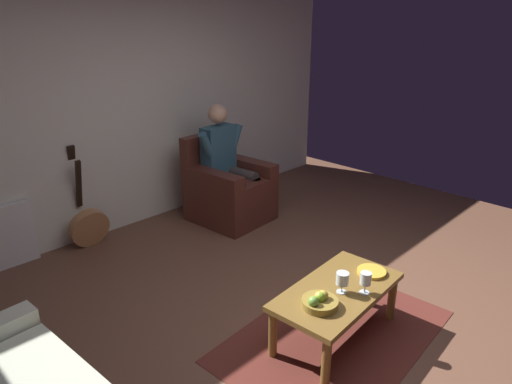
% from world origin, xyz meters
% --- Properties ---
extents(ground_plane, '(6.64, 6.64, 0.00)m').
position_xyz_m(ground_plane, '(0.00, 0.00, 0.00)').
color(ground_plane, brown).
extents(wall_back, '(5.93, 0.06, 2.57)m').
position_xyz_m(wall_back, '(0.00, -2.64, 1.29)').
color(wall_back, silver).
rests_on(wall_back, ground).
extents(rug, '(1.78, 1.23, 0.01)m').
position_xyz_m(rug, '(0.14, 0.17, 0.00)').
color(rug, '#5A251E').
rests_on(rug, ground).
extents(armchair, '(0.80, 0.86, 0.96)m').
position_xyz_m(armchair, '(-0.72, -1.95, 0.34)').
color(armchair, '#4F251D').
rests_on(armchair, ground).
extents(person_seated, '(0.66, 0.62, 1.30)m').
position_xyz_m(person_seated, '(-0.72, -1.96, 0.70)').
color(person_seated, '#2D5569').
rests_on(person_seated, ground).
extents(coffee_table, '(1.04, 0.59, 0.40)m').
position_xyz_m(coffee_table, '(0.14, 0.17, 0.34)').
color(coffee_table, brown).
rests_on(coffee_table, ground).
extents(guitar, '(0.40, 0.29, 1.03)m').
position_xyz_m(guitar, '(0.73, -2.44, 0.23)').
color(guitar, '#AF7549').
rests_on(guitar, ground).
extents(wine_glass_near, '(0.08, 0.08, 0.16)m').
position_xyz_m(wine_glass_near, '(0.06, 0.33, 0.51)').
color(wine_glass_near, silver).
rests_on(wine_glass_near, coffee_table).
extents(wine_glass_far, '(0.09, 0.09, 0.15)m').
position_xyz_m(wine_glass_far, '(0.16, 0.21, 0.50)').
color(wine_glass_far, silver).
rests_on(wine_glass_far, coffee_table).
extents(fruit_bowl, '(0.24, 0.24, 0.11)m').
position_xyz_m(fruit_bowl, '(0.40, 0.20, 0.44)').
color(fruit_bowl, olive).
rests_on(fruit_bowl, coffee_table).
extents(decorative_dish, '(0.21, 0.21, 0.02)m').
position_xyz_m(decorative_dish, '(-0.20, 0.22, 0.41)').
color(decorative_dish, gold).
rests_on(decorative_dish, coffee_table).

